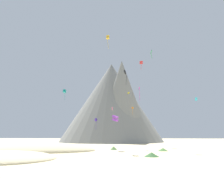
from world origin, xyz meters
TOP-DOWN VIEW (x-y plane):
  - ground_plane at (0.00, 0.00)m, footprint 400.00×400.00m
  - dune_foreground_right at (-13.44, 15.00)m, footprint 29.33×22.86m
  - bush_ridge_crest at (3.35, 21.21)m, footprint 2.50×2.50m
  - bush_far_left at (11.80, 4.05)m, footprint 3.03×3.03m
  - bush_near_right at (-9.26, -1.11)m, footprint 3.22×3.22m
  - bush_near_left at (15.52, 18.17)m, footprint 3.51×3.51m
  - rock_massif at (-1.80, 85.65)m, footprint 75.74×75.74m
  - kite_magenta_mid at (10.78, 38.27)m, footprint 0.56×1.16m
  - kite_green_high at (14.49, 27.35)m, footprint 0.62×0.82m
  - kite_yellow_mid at (6.63, 50.12)m, footprint 0.86×0.84m
  - kite_black_mid at (6.14, 34.97)m, footprint 1.14×1.86m
  - kite_red_high at (12.09, 48.43)m, footprint 1.41×1.42m
  - kite_orange_mid at (8.11, 57.48)m, footprint 0.91×0.85m
  - kite_cyan_low at (26.63, 26.87)m, footprint 0.67×0.51m
  - kite_rainbow_low at (0.81, 42.10)m, footprint 0.62×0.99m
  - kite_indigo_low at (-8.40, 59.96)m, footprint 1.38×1.45m
  - kite_teal_mid at (-20.52, 50.54)m, footprint 1.34×1.39m
  - kite_violet_low at (3.86, 20.29)m, footprint 1.74×1.69m
  - kite_gold_high at (0.85, 27.65)m, footprint 1.07×1.05m

SIDE VIEW (x-z plane):
  - ground_plane at x=0.00m, z-range 0.00..0.00m
  - dune_foreground_right at x=-13.44m, z-range -1.81..1.81m
  - bush_near_right at x=-9.26m, z-range 0.00..0.47m
  - bush_near_left at x=15.52m, z-range 0.00..0.72m
  - bush_far_left at x=11.80m, z-range 0.00..0.76m
  - bush_ridge_crest at x=3.35m, z-range 0.00..0.88m
  - kite_violet_low at x=3.86m, z-range 7.19..8.89m
  - kite_indigo_low at x=-8.40m, z-range 7.77..12.94m
  - kite_rainbow_low at x=0.81m, z-range 12.68..13.84m
  - kite_cyan_low at x=26.63m, z-range 13.38..14.36m
  - kite_orange_mid at x=8.11m, z-range 13.45..17.06m
  - kite_magenta_mid at x=10.78m, z-range 16.64..21.62m
  - kite_yellow_mid at x=6.63m, z-range 20.11..21.02m
  - kite_teal_mid at x=-20.52m, z-range 19.61..24.28m
  - rock_massif at x=-1.80m, z-range -0.47..44.55m
  - kite_black_mid at x=6.14m, z-range 22.14..27.74m
  - kite_green_high at x=14.49m, z-range 27.23..30.12m
  - kite_red_high at x=12.09m, z-range 30.96..34.60m
  - kite_gold_high at x=0.85m, z-range 32.40..36.85m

